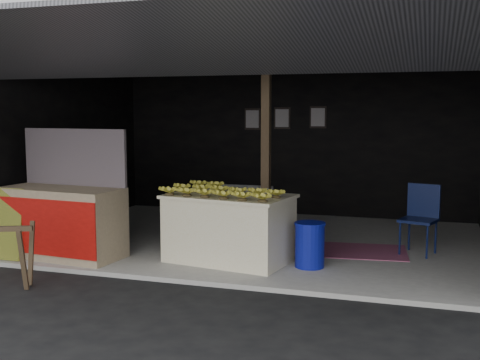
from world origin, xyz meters
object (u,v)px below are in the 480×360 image
(banana_table, at_px, (229,228))
(plastic_chair, at_px, (421,213))
(neighbor_stall, at_px, (62,219))
(white_crate, at_px, (243,217))
(water_barrel, at_px, (310,246))
(sawhorse, at_px, (0,250))

(banana_table, relative_size, plastic_chair, 1.80)
(neighbor_stall, bearing_deg, plastic_chair, 25.28)
(banana_table, distance_m, white_crate, 0.85)
(water_barrel, relative_size, plastic_chair, 0.57)
(white_crate, height_order, water_barrel, white_crate)
(white_crate, relative_size, water_barrel, 1.61)
(banana_table, xyz_separation_m, sawhorse, (-2.18, -1.85, -0.04))
(banana_table, distance_m, neighbor_stall, 2.34)
(white_crate, xyz_separation_m, sawhorse, (-2.10, -2.70, -0.04))
(white_crate, distance_m, neighbor_stall, 2.57)
(sawhorse, xyz_separation_m, water_barrel, (3.28, 1.87, -0.13))
(neighbor_stall, distance_m, water_barrel, 3.43)
(plastic_chair, bearing_deg, neighbor_stall, -143.05)
(sawhorse, height_order, water_barrel, sawhorse)
(sawhorse, bearing_deg, banana_table, 17.72)
(banana_table, bearing_deg, neighbor_stall, -159.40)
(white_crate, height_order, plastic_chair, plastic_chair)
(banana_table, bearing_deg, sawhorse, -130.52)
(sawhorse, relative_size, water_barrel, 1.55)
(banana_table, height_order, plastic_chair, plastic_chair)
(neighbor_stall, height_order, plastic_chair, neighbor_stall)
(white_crate, bearing_deg, plastic_chair, 6.66)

